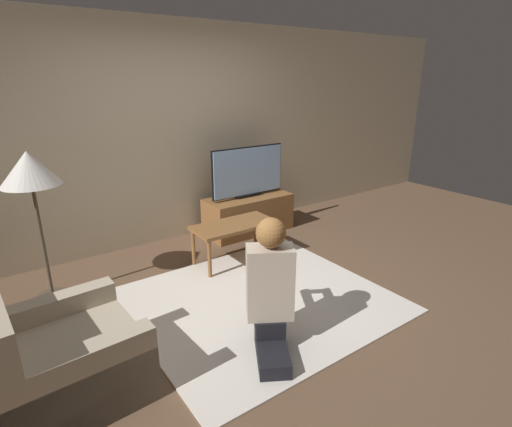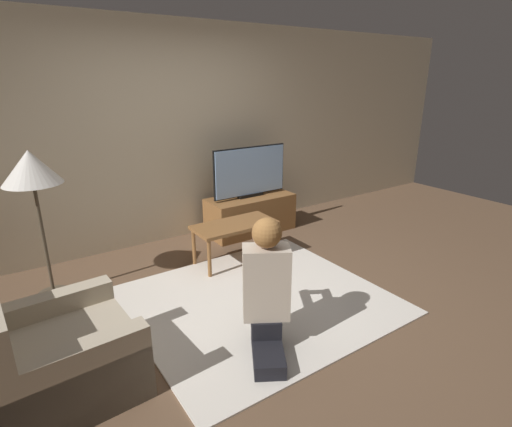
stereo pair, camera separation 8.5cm
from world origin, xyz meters
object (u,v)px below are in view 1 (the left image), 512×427
Objects in this scene: armchair at (61,361)px; person_kneeling at (270,284)px; coffee_table at (234,228)px; tv at (248,172)px; floor_lamp at (30,174)px.

person_kneeling is at bearing -108.41° from armchair.
tv is at bearing 46.37° from coffee_table.
floor_lamp is at bearing -24.52° from person_kneeling.
floor_lamp is 1.53× the size of armchair.
person_kneeling is (-0.58, -1.41, 0.14)m from coffee_table.
tv is 1.16× the size of armchair.
armchair is (-1.95, -1.03, -0.14)m from coffee_table.
floor_lamp reaches higher than armchair.
tv reaches higher than coffee_table.
floor_lamp is 2.23m from person_kneeling.
coffee_table is at bearing -133.63° from tv.
tv is 2.50m from floor_lamp.
tv is at bearing -59.62° from armchair.
coffee_table is at bearing -81.90° from person_kneeling.
floor_lamp is 1.34× the size of person_kneeling.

